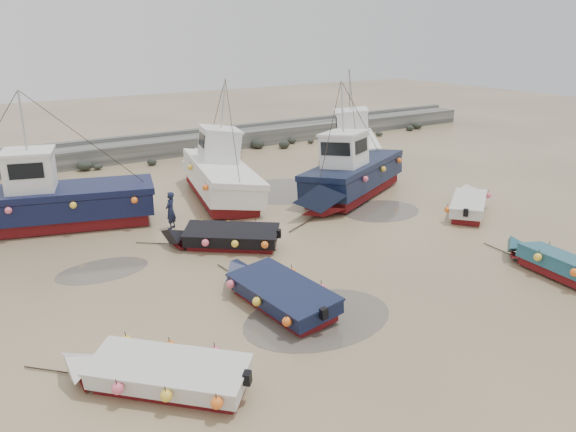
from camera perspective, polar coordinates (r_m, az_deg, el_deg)
name	(u,v)px	position (r m, az deg, el deg)	size (l,w,h in m)	color
ground	(346,258)	(22.65, 5.95, -4.28)	(120.00, 120.00, 0.00)	tan
seawall	(153,148)	(41.18, -13.57, 6.71)	(60.00, 4.92, 1.50)	gray
puddle_a	(318,318)	(18.16, 3.04, -10.30)	(5.08, 5.08, 0.01)	#574F46
puddle_b	(381,211)	(28.63, 9.43, 0.53)	(4.11, 4.11, 0.01)	#574F46
puddle_c	(102,270)	(22.57, -18.33, -5.26)	(3.49, 3.49, 0.01)	#574F46
puddle_d	(284,191)	(31.75, -0.43, 2.60)	(5.46, 5.46, 0.01)	#574F46
dinghy_0	(157,369)	(15.14, -13.20, -14.90)	(4.97, 5.04, 1.43)	maroon
dinghy_1	(277,289)	(18.76, -1.12, -7.42)	(2.46, 6.47, 1.43)	maroon
dinghy_2	(550,258)	(23.23, 25.11, -3.93)	(2.09, 5.19, 1.43)	maroon
dinghy_3	(469,202)	(29.24, 17.96, 1.35)	(5.38, 4.22, 1.43)	maroon
dinghy_4	(223,235)	(23.62, -6.60, -1.90)	(5.29, 4.43, 1.43)	maroon
cabin_boat_0	(46,200)	(27.81, -23.40, 1.46)	(11.43, 5.44, 6.22)	maroon
cabin_boat_1	(216,172)	(30.76, -7.34, 4.41)	(4.99, 11.41, 6.22)	maroon
cabin_boat_2	(350,174)	(30.21, 6.34, 4.21)	(10.40, 6.41, 6.22)	maroon
cabin_boat_3	(355,145)	(37.92, 6.80, 7.20)	(7.06, 9.06, 6.22)	maroon
person	(172,229)	(26.32, -11.72, -1.25)	(0.64, 0.42, 1.74)	#161B32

